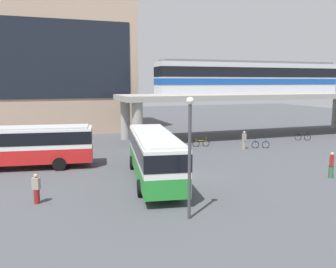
{
  "coord_description": "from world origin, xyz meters",
  "views": [
    {
      "loc": [
        -8.81,
        -22.37,
        6.59
      ],
      "look_at": [
        0.93,
        5.58,
        2.2
      ],
      "focal_mm": 37.53,
      "sensor_mm": 36.0,
      "label": 1
    }
  ],
  "objects_px": {
    "bus_main": "(154,152)",
    "pedestrian_at_kerb": "(244,141)",
    "bicycle_blue": "(260,145)",
    "bicycle_orange": "(201,143)",
    "bicycle_black": "(303,137)",
    "pedestrian_waiting_near_stop": "(331,166)",
    "station_building": "(47,68)",
    "bus_secondary": "(18,143)",
    "pedestrian_near_building": "(36,190)",
    "train": "(250,77)"
  },
  "relations": [
    {
      "from": "bus_secondary",
      "to": "bicycle_black",
      "type": "relative_size",
      "value": 6.76
    },
    {
      "from": "bus_main",
      "to": "bicycle_blue",
      "type": "bearing_deg",
      "value": 29.89
    },
    {
      "from": "bus_main",
      "to": "pedestrian_at_kerb",
      "type": "xyz_separation_m",
      "value": [
        11.68,
        7.83,
        -1.13
      ]
    },
    {
      "from": "station_building",
      "to": "bicycle_black",
      "type": "relative_size",
      "value": 13.4
    },
    {
      "from": "bicycle_blue",
      "to": "bicycle_orange",
      "type": "distance_m",
      "value": 5.98
    },
    {
      "from": "bicycle_black",
      "to": "pedestrian_waiting_near_stop",
      "type": "height_order",
      "value": "pedestrian_waiting_near_stop"
    },
    {
      "from": "station_building",
      "to": "bicycle_orange",
      "type": "distance_m",
      "value": 24.97
    },
    {
      "from": "bicycle_orange",
      "to": "pedestrian_at_kerb",
      "type": "distance_m",
      "value": 4.4
    },
    {
      "from": "bicycle_orange",
      "to": "pedestrian_waiting_near_stop",
      "type": "height_order",
      "value": "pedestrian_waiting_near_stop"
    },
    {
      "from": "station_building",
      "to": "bus_main",
      "type": "distance_m",
      "value": 30.53
    },
    {
      "from": "bus_secondary",
      "to": "pedestrian_at_kerb",
      "type": "xyz_separation_m",
      "value": [
        20.47,
        1.18,
        -1.13
      ]
    },
    {
      "from": "bus_main",
      "to": "bus_secondary",
      "type": "relative_size",
      "value": 1.0
    },
    {
      "from": "bicycle_orange",
      "to": "bicycle_blue",
      "type": "bearing_deg",
      "value": -27.72
    },
    {
      "from": "station_building",
      "to": "pedestrian_near_building",
      "type": "bearing_deg",
      "value": -91.99
    },
    {
      "from": "bicycle_blue",
      "to": "bicycle_black",
      "type": "height_order",
      "value": "same"
    },
    {
      "from": "station_building",
      "to": "pedestrian_at_kerb",
      "type": "bearing_deg",
      "value": -49.92
    },
    {
      "from": "bus_main",
      "to": "bus_secondary",
      "type": "distance_m",
      "value": 11.02
    },
    {
      "from": "bicycle_blue",
      "to": "pedestrian_near_building",
      "type": "distance_m",
      "value": 23.19
    },
    {
      "from": "train",
      "to": "bus_secondary",
      "type": "relative_size",
      "value": 2.06
    },
    {
      "from": "train",
      "to": "pedestrian_at_kerb",
      "type": "relative_size",
      "value": 12.86
    },
    {
      "from": "station_building",
      "to": "bus_secondary",
      "type": "xyz_separation_m",
      "value": [
        -2.51,
        -22.52,
        -6.48
      ]
    },
    {
      "from": "train",
      "to": "pedestrian_near_building",
      "type": "xyz_separation_m",
      "value": [
        -24.01,
        -17.13,
        -6.38
      ]
    },
    {
      "from": "train",
      "to": "bus_secondary",
      "type": "height_order",
      "value": "train"
    },
    {
      "from": "train",
      "to": "pedestrian_at_kerb",
      "type": "height_order",
      "value": "train"
    },
    {
      "from": "train",
      "to": "bus_secondary",
      "type": "distance_m",
      "value": 27.26
    },
    {
      "from": "bus_secondary",
      "to": "bus_main",
      "type": "bearing_deg",
      "value": -37.11
    },
    {
      "from": "pedestrian_waiting_near_stop",
      "to": "pedestrian_at_kerb",
      "type": "height_order",
      "value": "pedestrian_waiting_near_stop"
    },
    {
      "from": "pedestrian_near_building",
      "to": "train",
      "type": "bearing_deg",
      "value": 35.5
    },
    {
      "from": "bicycle_blue",
      "to": "pedestrian_near_building",
      "type": "bearing_deg",
      "value": -154.59
    },
    {
      "from": "pedestrian_near_building",
      "to": "pedestrian_waiting_near_stop",
      "type": "bearing_deg",
      "value": -3.55
    },
    {
      "from": "station_building",
      "to": "pedestrian_waiting_near_stop",
      "type": "distance_m",
      "value": 37.96
    },
    {
      "from": "bicycle_black",
      "to": "pedestrian_waiting_near_stop",
      "type": "distance_m",
      "value": 16.42
    },
    {
      "from": "bicycle_black",
      "to": "pedestrian_near_building",
      "type": "distance_m",
      "value": 30.89
    },
    {
      "from": "station_building",
      "to": "pedestrian_waiting_near_stop",
      "type": "xyz_separation_m",
      "value": [
        18.07,
        -32.51,
        -7.6
      ]
    },
    {
      "from": "train",
      "to": "bicycle_black",
      "type": "xyz_separation_m",
      "value": [
        4.24,
        -4.66,
        -6.8
      ]
    },
    {
      "from": "bicycle_blue",
      "to": "pedestrian_near_building",
      "type": "xyz_separation_m",
      "value": [
        -20.94,
        -9.95,
        0.42
      ]
    },
    {
      "from": "bus_secondary",
      "to": "pedestrian_near_building",
      "type": "relative_size",
      "value": 6.77
    },
    {
      "from": "train",
      "to": "bus_main",
      "type": "bearing_deg",
      "value": -138.01
    },
    {
      "from": "bicycle_black",
      "to": "pedestrian_at_kerb",
      "type": "height_order",
      "value": "pedestrian_at_kerb"
    },
    {
      "from": "bicycle_blue",
      "to": "bicycle_black",
      "type": "distance_m",
      "value": 7.74
    },
    {
      "from": "bicycle_blue",
      "to": "bus_main",
      "type": "bearing_deg",
      "value": -150.11
    },
    {
      "from": "bus_main",
      "to": "bicycle_black",
      "type": "height_order",
      "value": "bus_main"
    },
    {
      "from": "station_building",
      "to": "bicycle_orange",
      "type": "xyz_separation_m",
      "value": [
        14.56,
        -18.59,
        -8.11
      ]
    },
    {
      "from": "bus_main",
      "to": "pedestrian_waiting_near_stop",
      "type": "height_order",
      "value": "bus_main"
    },
    {
      "from": "bicycle_orange",
      "to": "pedestrian_at_kerb",
      "type": "relative_size",
      "value": 0.97
    },
    {
      "from": "bicycle_blue",
      "to": "pedestrian_at_kerb",
      "type": "bearing_deg",
      "value": 179.22
    },
    {
      "from": "bicycle_orange",
      "to": "pedestrian_near_building",
      "type": "bearing_deg",
      "value": -140.88
    },
    {
      "from": "station_building",
      "to": "bicycle_orange",
      "type": "bearing_deg",
      "value": -51.92
    },
    {
      "from": "station_building",
      "to": "bicycle_black",
      "type": "distance_m",
      "value": 34.05
    },
    {
      "from": "bicycle_orange",
      "to": "pedestrian_at_kerb",
      "type": "height_order",
      "value": "pedestrian_at_kerb"
    }
  ]
}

